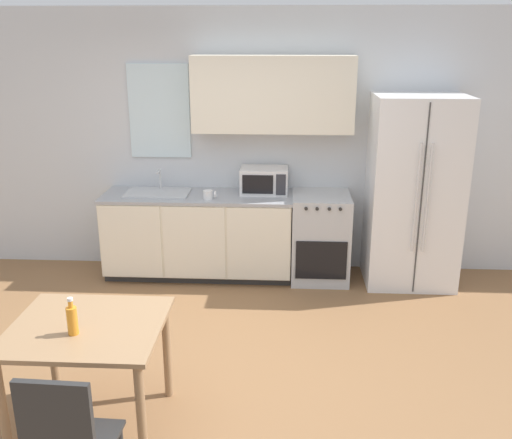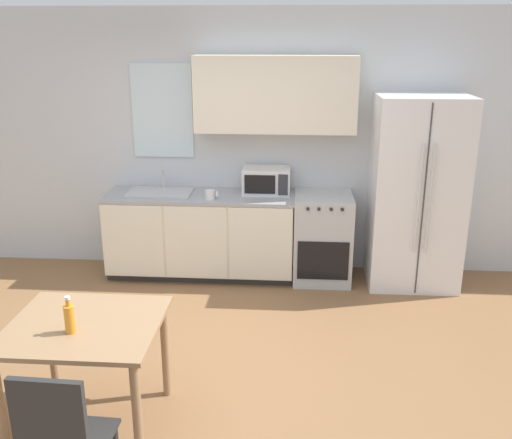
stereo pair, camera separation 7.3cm
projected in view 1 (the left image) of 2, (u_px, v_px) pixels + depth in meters
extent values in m
plane|color=olive|center=(198.00, 372.00, 4.32)|extent=(12.00, 12.00, 0.00)
cube|color=silver|center=(225.00, 143.00, 5.95)|extent=(12.00, 0.06, 2.70)
cube|color=silver|center=(159.00, 111.00, 5.84)|extent=(0.63, 0.04, 0.95)
cube|color=silver|center=(273.00, 94.00, 5.58)|extent=(1.59, 0.32, 0.74)
cube|color=#333333|center=(200.00, 269.00, 6.09)|extent=(1.91, 0.54, 0.08)
cube|color=silver|center=(199.00, 233.00, 5.93)|extent=(1.91, 0.60, 0.77)
cube|color=silver|center=(131.00, 242.00, 5.67)|extent=(0.62, 0.01, 0.75)
cube|color=silver|center=(194.00, 243.00, 5.64)|extent=(0.62, 0.01, 0.75)
cube|color=silver|center=(258.00, 244.00, 5.60)|extent=(0.62, 0.01, 0.75)
cube|color=#9EA0A5|center=(198.00, 196.00, 5.80)|extent=(1.94, 0.62, 0.03)
cube|color=#B7BABC|center=(320.00, 237.00, 5.86)|extent=(0.58, 0.61, 0.90)
cube|color=black|center=(321.00, 260.00, 5.61)|extent=(0.50, 0.01, 0.39)
cylinder|color=#262626|center=(306.00, 209.00, 5.44)|extent=(0.03, 0.02, 0.03)
cylinder|color=#262626|center=(317.00, 209.00, 5.44)|extent=(0.03, 0.02, 0.03)
cylinder|color=#262626|center=(329.00, 209.00, 5.43)|extent=(0.03, 0.02, 0.03)
cylinder|color=#262626|center=(340.00, 209.00, 5.43)|extent=(0.03, 0.02, 0.03)
cube|color=white|center=(414.00, 192.00, 5.63)|extent=(0.87, 0.67, 1.89)
cube|color=#3F3F3F|center=(421.00, 202.00, 5.31)|extent=(0.01, 0.01, 1.83)
cylinder|color=silver|center=(417.00, 199.00, 5.27)|extent=(0.02, 0.02, 1.04)
cylinder|color=silver|center=(428.00, 199.00, 5.27)|extent=(0.02, 0.02, 1.04)
cube|color=#B7BABC|center=(157.00, 193.00, 5.81)|extent=(0.65, 0.39, 0.02)
cylinder|color=silver|center=(160.00, 179.00, 5.93)|extent=(0.02, 0.02, 0.20)
cylinder|color=silver|center=(158.00, 172.00, 5.84)|extent=(0.02, 0.14, 0.02)
cube|color=silver|center=(264.00, 180.00, 5.82)|extent=(0.48, 0.33, 0.26)
cube|color=black|center=(258.00, 184.00, 5.66)|extent=(0.31, 0.01, 0.19)
cube|color=#2D2D33|center=(281.00, 185.00, 5.65)|extent=(0.10, 0.01, 0.21)
cylinder|color=white|center=(208.00, 195.00, 5.62)|extent=(0.09, 0.09, 0.09)
torus|color=white|center=(215.00, 194.00, 5.61)|extent=(0.02, 0.07, 0.07)
cube|color=#997551|center=(87.00, 327.00, 3.50)|extent=(0.93, 0.84, 0.03)
cylinder|color=#997551|center=(3.00, 412.00, 3.30)|extent=(0.06, 0.06, 0.71)
cylinder|color=#997551|center=(141.00, 417.00, 3.26)|extent=(0.06, 0.06, 0.71)
cylinder|color=#997551|center=(52.00, 347.00, 3.98)|extent=(0.06, 0.06, 0.71)
cylinder|color=#997551|center=(167.00, 351.00, 3.94)|extent=(0.06, 0.06, 0.71)
cube|color=#282828|center=(55.00, 426.00, 2.67)|extent=(0.37, 0.05, 0.48)
cylinder|color=orange|center=(72.00, 321.00, 3.37)|extent=(0.06, 0.06, 0.17)
cylinder|color=orange|center=(70.00, 304.00, 3.33)|extent=(0.03, 0.03, 0.04)
cylinder|color=white|center=(70.00, 299.00, 3.32)|extent=(0.03, 0.03, 0.02)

